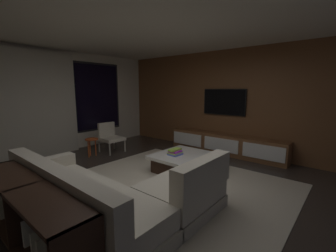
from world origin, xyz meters
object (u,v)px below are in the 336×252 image
accent_chair_near_window (110,136)px  coffee_table (185,163)px  book_stack_on_coffee_table (175,152)px  side_stool (92,142)px  sectional_couch (111,198)px  mounted_tv (224,102)px  media_console (226,145)px  console_table_behind_couch (28,216)px

accent_chair_near_window → coffee_table: bearing=-88.5°
book_stack_on_coffee_table → side_stool: bearing=102.9°
book_stack_on_coffee_table → side_stool: book_stack_on_coffee_table is taller
sectional_couch → mounted_tv: mounted_tv is taller
book_stack_on_coffee_table → coffee_table: bearing=-52.2°
coffee_table → media_console: (1.72, -0.08, 0.06)m
side_stool → media_console: size_ratio=0.15×
accent_chair_near_window → console_table_behind_couch: 3.86m
side_stool → console_table_behind_couch: 3.42m
coffee_table → mounted_tv: size_ratio=0.98×
book_stack_on_coffee_table → media_console: (1.85, -0.24, -0.16)m
sectional_couch → mounted_tv: 4.07m
mounted_tv → sectional_couch: bearing=-174.5°
sectional_couch → book_stack_on_coffee_table: size_ratio=8.68×
side_stool → book_stack_on_coffee_table: bearing=-77.1°
book_stack_on_coffee_table → console_table_behind_couch: 2.81m
book_stack_on_coffee_table → mounted_tv: (2.03, -0.05, 0.93)m
media_console → mounted_tv: size_ratio=2.62×
coffee_table → book_stack_on_coffee_table: bearing=127.8°
sectional_couch → console_table_behind_couch: 0.93m
coffee_table → console_table_behind_couch: 2.93m
coffee_table → book_stack_on_coffee_table: book_stack_on_coffee_table is taller
media_console → mounted_tv: 1.13m
sectional_couch → side_stool: sectional_couch is taller
accent_chair_near_window → mounted_tv: (1.97, -2.35, 0.92)m
sectional_couch → book_stack_on_coffee_table: bearing=12.7°
coffee_table → console_table_behind_couch: size_ratio=0.55×
media_console → console_table_behind_couch: 4.65m
sectional_couch → media_console: 3.73m
book_stack_on_coffee_table → side_stool: (-0.52, 2.27, -0.04)m
accent_chair_near_window → sectional_couch: bearing=-125.4°
accent_chair_near_window → mounted_tv: mounted_tv is taller
book_stack_on_coffee_table → console_table_behind_couch: (-2.79, -0.30, 0.00)m
accent_chair_near_window → media_console: bearing=-55.0°
accent_chair_near_window → media_console: accent_chair_near_window is taller
sectional_couch → media_console: sectional_couch is taller
coffee_table → book_stack_on_coffee_table: size_ratio=4.03×
sectional_couch → accent_chair_near_window: size_ratio=3.21×
side_stool → sectional_couch: bearing=-116.8°
side_stool → mounted_tv: bearing=-42.2°
side_stool → console_table_behind_couch: bearing=-131.6°
side_stool → mounted_tv: (2.55, -2.31, 0.98)m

